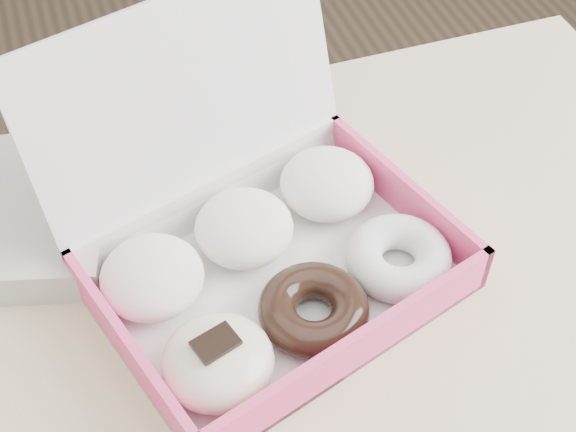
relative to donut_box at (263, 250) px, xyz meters
name	(u,v)px	position (x,y,z in m)	size (l,w,h in m)	color
donut_box	(263,250)	(0.00, 0.00, 0.00)	(0.39, 0.37, 0.23)	silver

